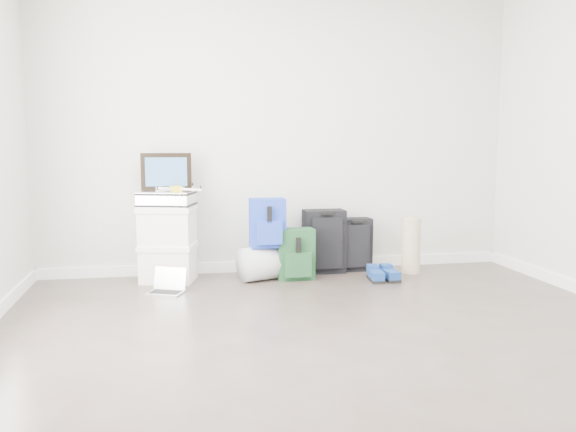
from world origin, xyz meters
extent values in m
plane|color=#362D27|center=(0.00, 0.00, 0.00)|extent=(5.00, 5.00, 0.00)
cube|color=beige|center=(0.00, 2.50, 1.35)|extent=(4.50, 0.02, 2.70)
cube|color=white|center=(0.00, 2.49, 0.05)|extent=(4.50, 0.02, 0.10)
cube|color=white|center=(-1.06, 2.23, 0.15)|extent=(0.52, 0.46, 0.29)
cube|color=white|center=(-1.06, 2.23, 0.31)|extent=(0.55, 0.49, 0.04)
cube|color=white|center=(-1.06, 2.23, 0.48)|extent=(0.52, 0.46, 0.29)
cube|color=white|center=(-1.06, 2.23, 0.65)|extent=(0.55, 0.49, 0.04)
cube|color=#B2B2B7|center=(-1.06, 2.23, 0.74)|extent=(0.53, 0.45, 0.13)
cube|color=black|center=(-1.06, 2.33, 0.97)|extent=(0.45, 0.08, 0.33)
cube|color=#234D8C|center=(-1.06, 2.32, 0.97)|extent=(0.37, 0.05, 0.26)
cube|color=yellow|center=(-0.98, 2.21, 0.83)|extent=(0.11, 0.11, 0.05)
cube|color=white|center=(-0.90, 2.32, 0.83)|extent=(0.17, 0.23, 0.02)
cube|color=white|center=(-1.09, 2.29, 0.83)|extent=(0.23, 0.17, 0.02)
cube|color=white|center=(-1.06, 2.10, 0.83)|extent=(0.17, 0.23, 0.02)
cube|color=white|center=(-0.87, 2.13, 0.83)|extent=(0.23, 0.17, 0.02)
cylinder|color=gray|center=(-0.18, 2.13, 0.15)|extent=(0.56, 0.44, 0.30)
cube|color=#1942A7|center=(-0.18, 2.11, 0.52)|extent=(0.31, 0.19, 0.44)
cube|color=#1942A7|center=(-0.18, 2.00, 0.45)|extent=(0.23, 0.06, 0.21)
cube|color=black|center=(0.39, 2.32, 0.30)|extent=(0.39, 0.22, 0.60)
cube|color=black|center=(0.39, 2.20, 0.30)|extent=(0.29, 0.03, 0.48)
cube|color=black|center=(0.39, 2.20, 0.58)|extent=(0.12, 0.02, 0.02)
cube|color=#13361F|center=(0.07, 2.10, 0.23)|extent=(0.33, 0.20, 0.46)
cube|color=#13361F|center=(0.07, 1.99, 0.15)|extent=(0.24, 0.07, 0.22)
cube|color=black|center=(0.70, 2.36, 0.25)|extent=(0.32, 0.19, 0.51)
cube|color=black|center=(0.70, 2.25, 0.25)|extent=(0.24, 0.03, 0.40)
cube|color=black|center=(0.70, 2.26, 0.49)|extent=(0.11, 0.02, 0.02)
cube|color=black|center=(0.76, 1.89, 0.01)|extent=(0.14, 0.30, 0.03)
cube|color=#1B4FA5|center=(0.76, 1.89, 0.06)|extent=(0.14, 0.29, 0.07)
cube|color=black|center=(0.89, 1.89, 0.01)|extent=(0.13, 0.29, 0.03)
cube|color=#1B4FA5|center=(0.89, 1.89, 0.06)|extent=(0.12, 0.28, 0.07)
cylinder|color=tan|center=(1.20, 2.14, 0.26)|extent=(0.17, 0.17, 0.53)
cube|color=silver|center=(-1.08, 1.77, 0.01)|extent=(0.34, 0.29, 0.01)
cube|color=black|center=(-1.08, 1.77, 0.01)|extent=(0.28, 0.22, 0.00)
cube|color=black|center=(-1.04, 1.86, 0.11)|extent=(0.26, 0.13, 0.19)
camera|label=1|loc=(-1.02, -3.21, 1.26)|focal=38.00mm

